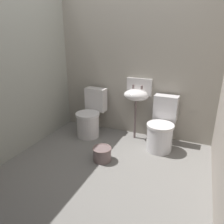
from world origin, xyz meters
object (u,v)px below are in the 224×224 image
object	(u,v)px
toilet_left	(90,117)
sink	(137,94)
toilet_right	(161,128)
bucket	(102,154)

from	to	relation	value
toilet_left	sink	xyz separation A→B (m)	(0.75, 0.19, 0.43)
toilet_right	bucket	world-z (taller)	toilet_right
toilet_left	toilet_right	world-z (taller)	same
toilet_left	sink	world-z (taller)	sink
toilet_left	bucket	world-z (taller)	toilet_left
toilet_right	bucket	distance (m)	0.99
toilet_left	toilet_right	distance (m)	1.22
toilet_right	sink	size ratio (longest dim) A/B	0.79
sink	bucket	bearing A→B (deg)	-103.23
sink	bucket	xyz separation A→B (m)	(-0.21, -0.88, -0.65)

